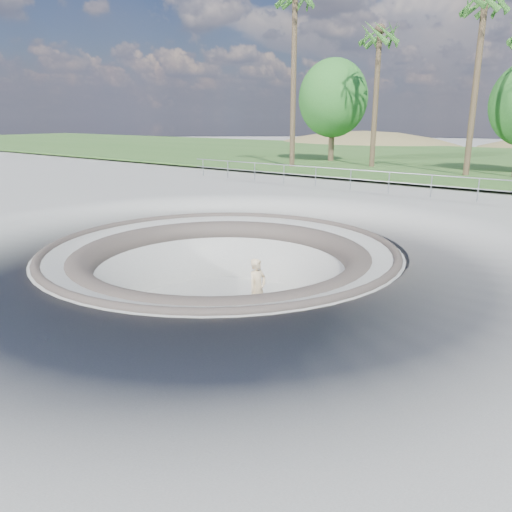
% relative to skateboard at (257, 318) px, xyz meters
% --- Properties ---
extents(ground, '(180.00, 180.00, 0.00)m').
position_rel_skateboard_xyz_m(ground, '(-1.39, 0.06, 1.83)').
color(ground, '#AAAAA4').
rests_on(ground, ground).
extents(skate_bowl, '(14.00, 14.00, 4.10)m').
position_rel_skateboard_xyz_m(skate_bowl, '(-1.39, 0.06, -0.00)').
color(skate_bowl, '#AAAAA4').
rests_on(skate_bowl, ground).
extents(grass_strip, '(180.00, 36.00, 0.12)m').
position_rel_skateboard_xyz_m(grass_strip, '(-1.39, 34.06, 2.05)').
color(grass_strip, '#335C24').
rests_on(grass_strip, ground).
extents(safety_railing, '(25.00, 0.06, 1.03)m').
position_rel_skateboard_xyz_m(safety_railing, '(-1.39, 12.06, 2.52)').
color(safety_railing, gray).
rests_on(safety_railing, ground).
extents(skateboard, '(0.94, 0.39, 0.09)m').
position_rel_skateboard_xyz_m(skateboard, '(0.00, 0.00, 0.00)').
color(skateboard, brown).
rests_on(skateboard, ground).
extents(skater, '(0.45, 0.66, 1.73)m').
position_rel_skateboard_xyz_m(skater, '(0.00, 0.00, 0.88)').
color(skater, beige).
rests_on(skater, skateboard).
extents(palm_a, '(2.60, 2.60, 12.23)m').
position_rel_skateboard_xyz_m(palm_a, '(-11.75, 19.45, 12.68)').
color(palm_a, brown).
rests_on(palm_a, ground).
extents(palm_b, '(2.60, 2.60, 9.87)m').
position_rel_skateboard_xyz_m(palm_b, '(-7.25, 22.86, 10.52)').
color(palm_b, brown).
rests_on(palm_b, ground).
extents(palm_c, '(2.60, 2.60, 10.82)m').
position_rel_skateboard_xyz_m(palm_c, '(-0.41, 21.32, 11.39)').
color(palm_c, brown).
rests_on(palm_c, ground).
extents(bushy_tree_left, '(5.45, 4.96, 7.86)m').
position_rel_skateboard_xyz_m(bushy_tree_left, '(-11.90, 25.28, 6.87)').
color(bushy_tree_left, brown).
rests_on(bushy_tree_left, ground).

